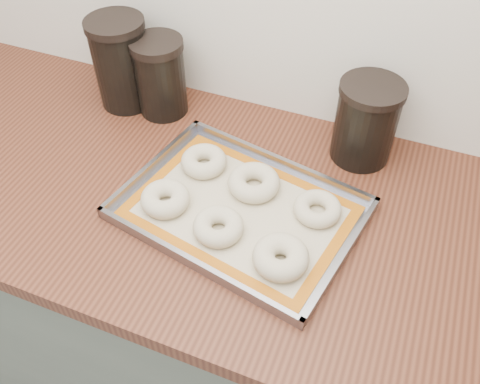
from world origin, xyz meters
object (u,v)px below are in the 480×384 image
at_px(canister_mid, 160,77).
at_px(bagel_back_mid, 254,183).
at_px(bagel_front_mid, 218,227).
at_px(canister_left, 121,63).
at_px(bagel_front_right, 281,257).
at_px(baking_tray, 240,210).
at_px(bagel_front_left, 165,199).
at_px(bagel_back_right, 318,209).
at_px(canister_right, 366,122).
at_px(bagel_back_left, 204,161).

bearing_deg(canister_mid, bagel_back_mid, -30.47).
height_order(bagel_front_mid, canister_left, canister_left).
height_order(bagel_front_right, canister_left, canister_left).
xyz_separation_m(bagel_front_mid, canister_left, (-0.38, 0.31, 0.09)).
distance_m(baking_tray, bagel_front_right, 0.15).
height_order(bagel_front_left, bagel_back_right, bagel_front_left).
bearing_deg(bagel_front_mid, baking_tray, 75.09).
height_order(bagel_front_left, bagel_front_mid, bagel_front_left).
bearing_deg(bagel_back_right, bagel_back_mid, 172.37).
relative_size(bagel_front_right, canister_right, 0.56).
bearing_deg(canister_mid, bagel_back_right, -23.91).
height_order(baking_tray, bagel_back_left, bagel_back_left).
bearing_deg(bagel_back_mid, bagel_back_right, -7.63).
relative_size(bagel_back_left, canister_right, 0.54).
height_order(bagel_front_left, bagel_back_left, bagel_front_left).
relative_size(bagel_front_mid, bagel_back_right, 1.03).
bearing_deg(canister_right, bagel_back_right, -100.33).
relative_size(bagel_back_left, canister_mid, 0.53).
bearing_deg(baking_tray, canister_right, 54.69).
bearing_deg(bagel_front_right, canister_left, 146.79).
xyz_separation_m(bagel_back_right, canister_mid, (-0.45, 0.20, 0.07)).
height_order(canister_left, canister_right, canister_left).
distance_m(bagel_front_mid, canister_right, 0.39).
height_order(bagel_front_mid, canister_mid, canister_mid).
distance_m(bagel_back_left, canister_right, 0.36).
bearing_deg(bagel_back_right, canister_mid, 156.09).
xyz_separation_m(bagel_front_mid, bagel_front_right, (0.13, -0.03, 0.00)).
height_order(bagel_front_left, canister_right, canister_right).
distance_m(bagel_front_mid, canister_left, 0.50).
bearing_deg(bagel_front_left, canister_mid, 118.08).
relative_size(bagel_front_left, canister_right, 0.54).
bearing_deg(canister_right, canister_mid, -178.30).
distance_m(bagel_back_mid, canister_left, 0.45).
xyz_separation_m(bagel_front_right, bagel_back_mid, (-0.11, 0.16, -0.00)).
distance_m(bagel_front_left, bagel_front_mid, 0.13).
bearing_deg(bagel_front_mid, bagel_back_mid, 80.72).
bearing_deg(canister_left, bagel_back_left, -28.99).
bearing_deg(canister_right, bagel_front_mid, -121.70).
height_order(bagel_front_mid, bagel_back_mid, bagel_back_mid).
distance_m(bagel_front_right, canister_mid, 0.54).
xyz_separation_m(bagel_front_mid, bagel_back_left, (-0.10, 0.16, -0.00)).
distance_m(bagel_back_right, canister_right, 0.23).
height_order(bagel_back_left, bagel_back_mid, bagel_back_mid).
xyz_separation_m(baking_tray, bagel_back_mid, (0.00, 0.07, 0.02)).
relative_size(bagel_front_left, canister_left, 0.45).
bearing_deg(baking_tray, bagel_back_mid, 86.46).
height_order(bagel_front_right, bagel_back_right, bagel_front_right).
xyz_separation_m(bagel_back_left, canister_left, (-0.28, 0.16, 0.09)).
distance_m(bagel_front_left, bagel_front_right, 0.27).
distance_m(bagel_back_mid, bagel_back_right, 0.14).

